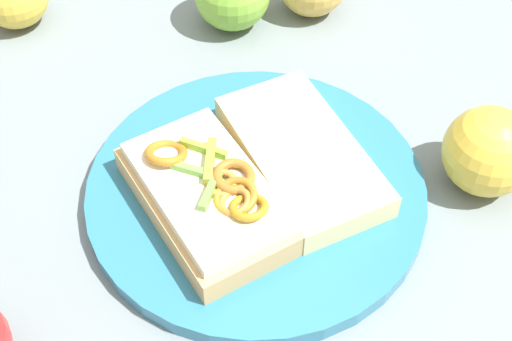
{
  "coord_description": "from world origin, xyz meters",
  "views": [
    {
      "loc": [
        -0.21,
        -0.34,
        0.5
      ],
      "look_at": [
        0.0,
        0.0,
        0.04
      ],
      "focal_mm": 51.88,
      "sensor_mm": 36.0,
      "label": 1
    }
  ],
  "objects_px": {
    "plate": "(256,192)",
    "bread_slice_side": "(302,155)",
    "apple_0": "(489,151)",
    "sandwich": "(208,194)"
  },
  "relations": [
    {
      "from": "sandwich",
      "to": "apple_0",
      "type": "bearing_deg",
      "value": -110.9
    },
    {
      "from": "plate",
      "to": "bread_slice_side",
      "type": "bearing_deg",
      "value": -0.35
    },
    {
      "from": "bread_slice_side",
      "to": "apple_0",
      "type": "distance_m",
      "value": 0.16
    },
    {
      "from": "plate",
      "to": "apple_0",
      "type": "distance_m",
      "value": 0.2
    },
    {
      "from": "plate",
      "to": "bread_slice_side",
      "type": "relative_size",
      "value": 1.7
    },
    {
      "from": "bread_slice_side",
      "to": "apple_0",
      "type": "bearing_deg",
      "value": -117.98
    },
    {
      "from": "bread_slice_side",
      "to": "apple_0",
      "type": "relative_size",
      "value": 2.17
    },
    {
      "from": "plate",
      "to": "sandwich",
      "type": "xyz_separation_m",
      "value": [
        -0.05,
        -0.0,
        0.03
      ]
    },
    {
      "from": "apple_0",
      "to": "sandwich",
      "type": "bearing_deg",
      "value": 158.75
    },
    {
      "from": "bread_slice_side",
      "to": "plate",
      "type": "bearing_deg",
      "value": 95.22
    }
  ]
}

